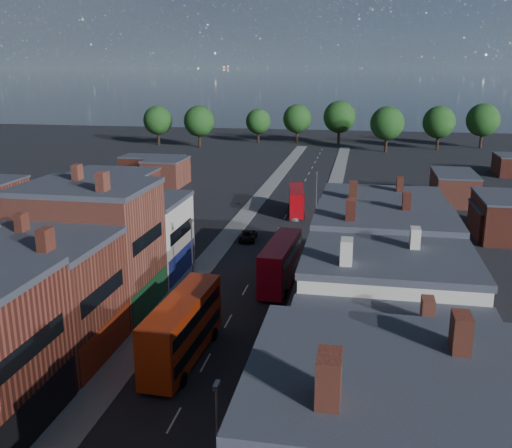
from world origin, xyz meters
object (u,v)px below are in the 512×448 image
at_px(car_2, 248,236).
at_px(ped_3, 280,328).
at_px(bus_0, 183,327).
at_px(car_3, 296,216).
at_px(bus_2, 296,200).
at_px(bus_1, 281,262).

bearing_deg(car_2, ped_3, -76.75).
distance_m(bus_0, car_3, 46.84).
xyz_separation_m(bus_2, ped_3, (3.80, -44.56, -1.45)).
xyz_separation_m(bus_0, bus_2, (3.41, 49.95, -0.52)).
bearing_deg(car_3, bus_0, -87.52).
distance_m(bus_0, ped_3, 9.22).
distance_m(bus_1, car_2, 17.42).
bearing_deg(ped_3, bus_1, -5.84).
xyz_separation_m(bus_0, car_2, (-1.45, 33.88, -2.20)).
distance_m(bus_0, bus_2, 50.07).
bearing_deg(bus_1, car_2, 116.82).
bearing_deg(bus_1, car_3, 96.66).
height_order(car_3, ped_3, ped_3).
bearing_deg(ped_3, car_2, 2.95).
relative_size(bus_1, car_2, 2.49).
height_order(bus_1, car_2, bus_1).
xyz_separation_m(bus_2, car_3, (0.39, -3.32, -1.78)).
relative_size(bus_2, car_3, 2.66).
relative_size(bus_1, ped_3, 7.56).
bearing_deg(bus_2, car_2, -114.56).
bearing_deg(bus_0, car_2, 95.11).
relative_size(bus_0, car_3, 3.22).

